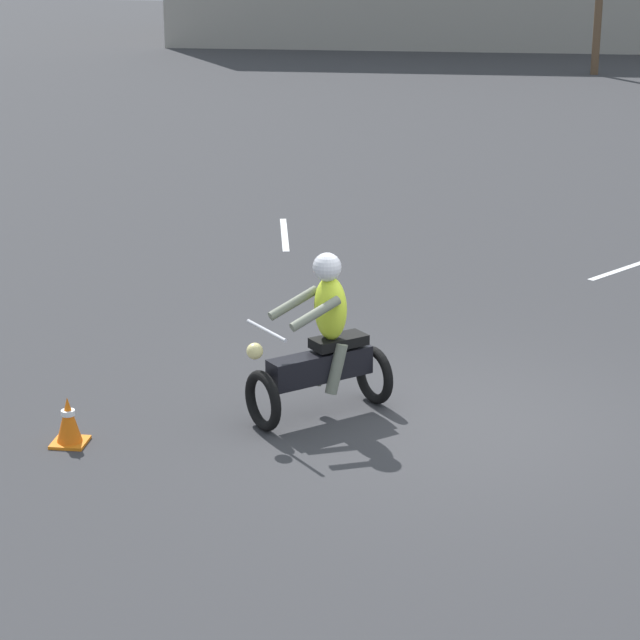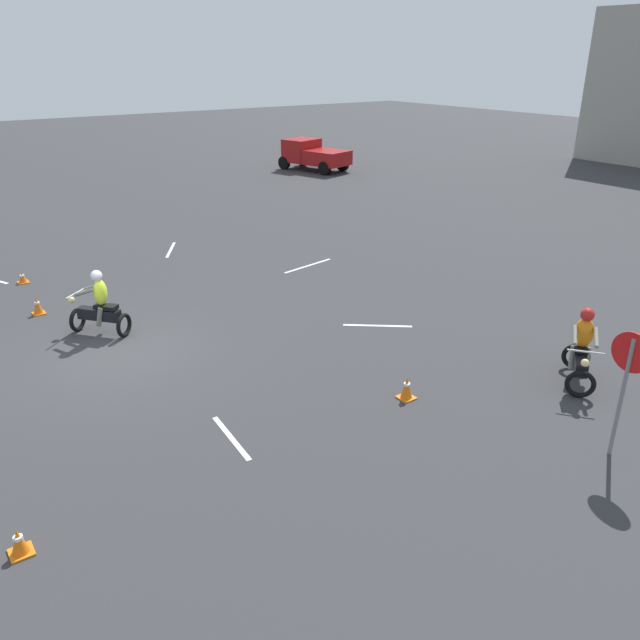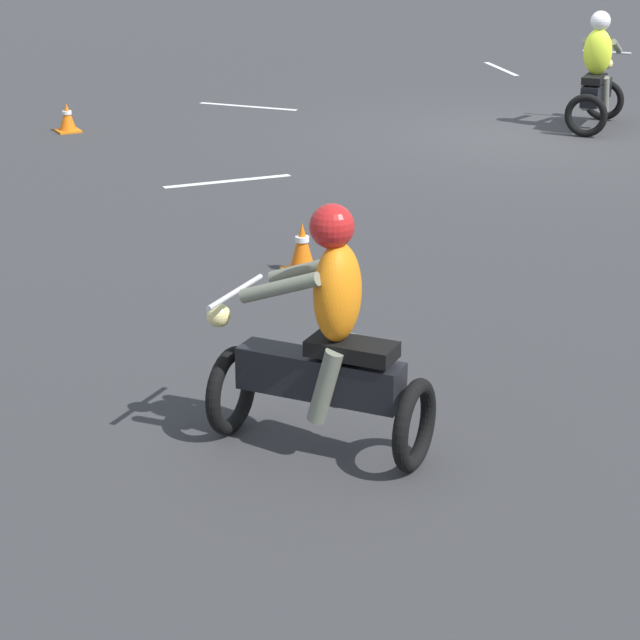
# 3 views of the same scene
# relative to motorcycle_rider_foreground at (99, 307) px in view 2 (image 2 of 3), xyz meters

# --- Properties ---
(ground_plane) EXTENTS (120.00, 120.00, 0.00)m
(ground_plane) POSITION_rel_motorcycle_rider_foreground_xyz_m (1.26, -0.02, -0.73)
(ground_plane) COLOR #333335
(motorcycle_rider_foreground) EXTENTS (1.46, 1.36, 1.66)m
(motorcycle_rider_foreground) POSITION_rel_motorcycle_rider_foreground_xyz_m (0.00, 0.00, 0.00)
(motorcycle_rider_foreground) COLOR black
(motorcycle_rider_foreground) RESTS_ON ground
(motorcycle_rider_background) EXTENTS (1.34, 1.47, 1.66)m
(motorcycle_rider_background) POSITION_rel_motorcycle_rider_foreground_xyz_m (8.20, 7.47, 0.00)
(motorcycle_rider_background) COLOR black
(motorcycle_rider_background) RESTS_ON ground
(pickup_truck) EXTENTS (4.50, 2.98, 1.73)m
(pickup_truck) POSITION_rel_motorcycle_rider_foreground_xyz_m (-16.45, 17.52, 0.20)
(pickup_truck) COLOR black
(pickup_truck) RESTS_ON ground
(stop_sign) EXTENTS (0.70, 0.08, 2.30)m
(stop_sign) POSITION_rel_motorcycle_rider_foreground_xyz_m (10.09, 5.69, 0.91)
(stop_sign) COLOR slate
(stop_sign) RESTS_ON ground
(traffic_cone_near_left) EXTENTS (0.32, 0.32, 0.34)m
(traffic_cone_near_left) POSITION_rel_motorcycle_rider_foreground_xyz_m (-5.13, -0.84, -0.56)
(traffic_cone_near_left) COLOR orange
(traffic_cone_near_left) RESTS_ON ground
(traffic_cone_near_right) EXTENTS (0.32, 0.32, 0.47)m
(traffic_cone_near_right) POSITION_rel_motorcycle_rider_foreground_xyz_m (-2.27, -1.02, -0.50)
(traffic_cone_near_right) COLOR orange
(traffic_cone_near_right) RESTS_ON ground
(traffic_cone_mid_center) EXTENTS (0.32, 0.32, 0.48)m
(traffic_cone_mid_center) POSITION_rel_motorcycle_rider_foreground_xyz_m (6.66, 4.05, -0.49)
(traffic_cone_mid_center) COLOR orange
(traffic_cone_mid_center) RESTS_ON ground
(traffic_cone_mid_left) EXTENTS (0.32, 0.32, 0.41)m
(traffic_cone_mid_left) POSITION_rel_motorcycle_rider_foreground_xyz_m (6.76, -3.22, -0.53)
(traffic_cone_mid_left) COLOR orange
(traffic_cone_mid_left) RESTS_ON ground
(lane_stripe_e) EXTENTS (1.59, 0.22, 0.01)m
(lane_stripe_e) POSITION_rel_motorcycle_rider_foreground_xyz_m (5.90, 0.49, -0.72)
(lane_stripe_e) COLOR silver
(lane_stripe_e) RESTS_ON ground
(lane_stripe_ne) EXTENTS (1.17, 1.44, 0.01)m
(lane_stripe_ne) POSITION_rel_motorcycle_rider_foreground_xyz_m (3.52, 5.91, -0.72)
(lane_stripe_ne) COLOR silver
(lane_stripe_ne) RESTS_ON ground
(lane_stripe_n) EXTENTS (0.47, 2.04, 0.01)m
(lane_stripe_n) POSITION_rel_motorcycle_rider_foreground_xyz_m (-1.55, 7.16, -0.72)
(lane_stripe_n) COLOR silver
(lane_stripe_n) RESTS_ON ground
(lane_stripe_nw) EXTENTS (1.64, 1.03, 0.01)m
(lane_stripe_nw) POSITION_rel_motorcycle_rider_foreground_xyz_m (-5.83, 4.17, -0.72)
(lane_stripe_nw) COLOR silver
(lane_stripe_nw) RESTS_ON ground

